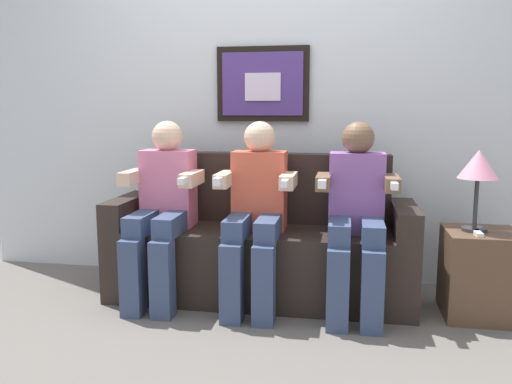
# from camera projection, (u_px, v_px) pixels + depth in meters

# --- Properties ---
(ground_plane) EXTENTS (5.56, 5.56, 0.00)m
(ground_plane) POSITION_uv_depth(u_px,v_px,m) (252.00, 315.00, 3.03)
(ground_plane) COLOR #66605B
(back_wall_assembly) EXTENTS (4.28, 0.10, 2.60)m
(back_wall_assembly) POSITION_uv_depth(u_px,v_px,m) (271.00, 92.00, 3.57)
(back_wall_assembly) COLOR silver
(back_wall_assembly) RESTS_ON ground_plane
(couch) EXTENTS (1.88, 0.58, 0.90)m
(couch) POSITION_uv_depth(u_px,v_px,m) (261.00, 248.00, 3.30)
(couch) COLOR #2D231E
(couch) RESTS_ON ground_plane
(person_on_left) EXTENTS (0.46, 0.56, 1.11)m
(person_on_left) POSITION_uv_depth(u_px,v_px,m) (162.00, 204.00, 3.19)
(person_on_left) COLOR pink
(person_on_left) RESTS_ON ground_plane
(person_in_middle) EXTENTS (0.46, 0.56, 1.11)m
(person_in_middle) POSITION_uv_depth(u_px,v_px,m) (256.00, 207.00, 3.09)
(person_in_middle) COLOR #D8593F
(person_in_middle) RESTS_ON ground_plane
(person_on_right) EXTENTS (0.46, 0.56, 1.11)m
(person_on_right) POSITION_uv_depth(u_px,v_px,m) (356.00, 211.00, 2.99)
(person_on_right) COLOR #8C59A5
(person_on_right) RESTS_ON ground_plane
(side_table_right) EXTENTS (0.40, 0.40, 0.50)m
(side_table_right) POSITION_uv_depth(u_px,v_px,m) (480.00, 274.00, 2.99)
(side_table_right) COLOR brown
(side_table_right) RESTS_ON ground_plane
(table_lamp) EXTENTS (0.22, 0.22, 0.46)m
(table_lamp) POSITION_uv_depth(u_px,v_px,m) (478.00, 168.00, 2.90)
(table_lamp) COLOR #333338
(table_lamp) RESTS_ON side_table_right
(spare_remote_on_table) EXTENTS (0.04, 0.13, 0.02)m
(spare_remote_on_table) POSITION_uv_depth(u_px,v_px,m) (478.00, 233.00, 2.86)
(spare_remote_on_table) COLOR white
(spare_remote_on_table) RESTS_ON side_table_right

